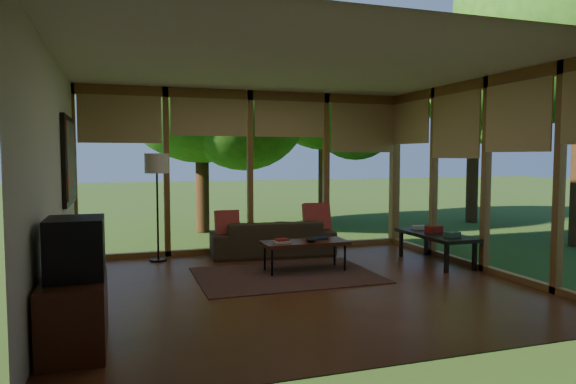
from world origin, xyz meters
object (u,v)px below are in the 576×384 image
object	(u,v)px
sofa	(272,238)
side_console	(436,236)
media_cabinet	(75,313)
television	(75,248)
floor_lamp	(157,170)
coffee_table	(305,244)

from	to	relation	value
sofa	side_console	distance (m)	2.55
media_cabinet	side_console	world-z (taller)	media_cabinet
media_cabinet	side_console	size ratio (longest dim) A/B	0.71
television	side_console	world-z (taller)	television
floor_lamp	side_console	world-z (taller)	floor_lamp
coffee_table	side_console	world-z (taller)	side_console
floor_lamp	coffee_table	size ratio (longest dim) A/B	1.38
television	coffee_table	distance (m)	3.54
media_cabinet	coffee_table	bearing A→B (deg)	36.82
media_cabinet	television	xyz separation A→B (m)	(0.02, 0.00, 0.55)
media_cabinet	television	bearing A→B (deg)	0.00
sofa	floor_lamp	bearing A→B (deg)	0.73
floor_lamp	coffee_table	distance (m)	2.55
television	floor_lamp	distance (m)	3.64
sofa	side_console	size ratio (longest dim) A/B	1.40
sofa	floor_lamp	xyz separation A→B (m)	(-1.79, 0.13, 1.12)
sofa	media_cabinet	distance (m)	4.31
television	media_cabinet	bearing A→B (deg)	180.00
media_cabinet	floor_lamp	world-z (taller)	floor_lamp
coffee_table	side_console	xyz separation A→B (m)	(2.05, -0.11, 0.02)
floor_lamp	sofa	bearing A→B (deg)	-4.05
sofa	coffee_table	size ratio (longest dim) A/B	1.63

